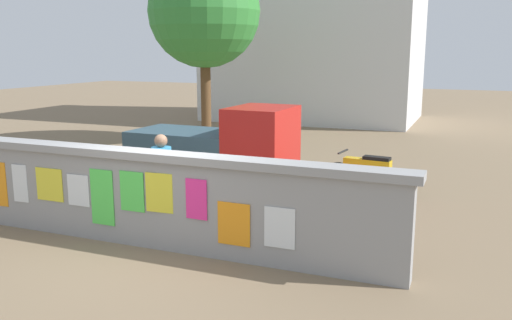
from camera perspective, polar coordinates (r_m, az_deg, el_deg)
ground at (r=15.79m, az=5.71°, el=0.45°), size 60.00×60.00×0.00m
poster_wall at (r=8.45m, az=-10.03°, el=-4.00°), size 7.70×0.42×1.50m
auto_rickshaw_truck at (r=11.79m, az=-3.84°, el=1.17°), size 3.65×1.62×1.85m
motorcycle at (r=11.77m, az=11.74°, el=-1.24°), size 1.90×0.56×0.87m
bicycle_near at (r=9.01m, az=-1.77°, el=-5.55°), size 1.68×0.54×0.95m
bicycle_far at (r=11.33m, az=-19.86°, el=-2.69°), size 1.71×0.44×0.95m
person_walking at (r=9.34m, az=-9.83°, el=-1.17°), size 0.34×0.34×1.62m
tree_roadside at (r=18.09m, az=-5.44°, el=15.22°), size 3.60×3.60×6.02m
building_background at (r=24.43m, az=6.28°, el=14.43°), size 9.04×5.92×8.55m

